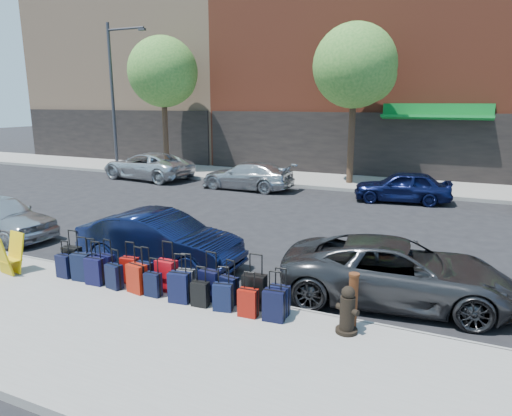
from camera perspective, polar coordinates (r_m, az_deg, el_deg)
The scene contains 39 objects.
ground at distance 13.70m, azimuth 0.47°, elevation -3.54°, with size 120.00×120.00×0.00m, color black.
sidewalk_near at distance 8.56m, azimuth -18.02°, elevation -14.35°, with size 60.00×4.00×0.15m, color gray.
sidewalk_far at distance 22.96m, azimuth 10.63°, elevation 3.25°, with size 60.00×4.00×0.15m, color gray.
curb_near at distance 9.98m, azimuth -10.15°, elevation -9.82°, with size 60.00×0.08×0.15m, color gray.
curb_far at distance 21.03m, azimuth 9.30°, elevation 2.40°, with size 60.00×0.08×0.15m, color gray.
building_left at distance 37.01m, azimuth -11.66°, elevation 19.18°, with size 15.00×12.12×16.00m.
tree_left at distance 26.35m, azimuth -11.30°, elevation 16.12°, with size 3.80×3.80×7.27m.
tree_center at distance 22.05m, azimuth 12.60°, elevation 16.69°, with size 3.80×3.80×7.27m.
streetlight at distance 27.58m, azimuth -17.24°, elevation 14.09°, with size 2.59×0.18×8.00m.
suitcase_front_0 at distance 11.13m, azimuth -21.97°, elevation -6.03°, with size 0.42×0.24×0.99m.
suitcase_front_1 at distance 10.78m, azimuth -19.95°, elevation -6.70°, with size 0.38×0.24×0.87m.
suitcase_front_2 at distance 10.56m, azimuth -18.17°, elevation -6.94°, with size 0.38×0.24×0.88m.
suitcase_front_3 at distance 10.18m, azimuth -15.51°, elevation -7.48°, with size 0.39×0.24×0.90m.
suitcase_front_4 at distance 9.90m, azimuth -13.79°, elevation -8.06°, with size 0.36×0.20×0.86m.
suitcase_front_5 at distance 9.59m, azimuth -11.12°, elevation -8.27°, with size 0.44×0.25×1.04m.
suitcase_front_6 at distance 9.33m, azimuth -8.77°, elevation -9.15°, with size 0.38×0.26×0.86m.
suitcase_front_7 at distance 9.05m, azimuth -5.78°, elevation -9.55°, with size 0.42×0.25×0.97m.
suitcase_front_8 at distance 8.89m, azimuth -3.41°, elevation -10.17°, with size 0.39×0.27×0.86m.
suitcase_front_9 at distance 8.67m, azimuth -0.20°, elevation -10.34°, with size 0.44×0.25×1.05m.
suitcase_front_10 at distance 8.45m, azimuth 2.93°, elevation -11.42°, with size 0.37×0.20×0.88m.
suitcase_back_0 at distance 10.96m, azimuth -22.82°, elevation -6.70°, with size 0.35×0.21×0.83m.
suitcase_back_1 at distance 10.64m, azimuth -20.97°, elevation -6.88°, with size 0.43×0.28×0.96m.
suitcase_back_2 at distance 10.31m, azimuth -19.47°, elevation -7.44°, with size 0.40×0.25×0.94m.
suitcase_back_3 at distance 9.98m, azimuth -17.31°, elevation -8.15°, with size 0.38×0.26×0.84m.
suitcase_back_4 at distance 9.64m, azimuth -14.67°, elevation -8.50°, with size 0.43×0.30×0.95m.
suitcase_back_5 at distance 9.41m, azimuth -12.74°, elevation -9.29°, with size 0.33×0.19×0.78m.
suitcase_back_6 at distance 9.03m, azimuth -9.55°, elevation -9.74°, with size 0.43×0.28×0.96m.
suitcase_back_7 at distance 8.83m, azimuth -6.99°, elevation -10.60°, with size 0.34×0.21×0.78m.
suitcase_back_8 at distance 8.61m, azimuth -4.16°, elevation -11.03°, with size 0.39×0.27×0.84m.
suitcase_back_9 at distance 8.38m, azimuth -1.00°, elevation -11.74°, with size 0.36×0.22×0.83m.
suitcase_back_10 at distance 8.22m, azimuth 2.26°, elevation -12.07°, with size 0.40×0.26×0.91m.
fire_hydrant at distance 7.93m, azimuth 11.35°, elevation -12.55°, with size 0.42×0.37×0.83m.
bollard at distance 8.07m, azimuth 12.03°, elevation -11.14°, with size 0.18×0.18×0.98m.
display_rack at distance 11.66m, azimuth -28.55°, elevation -5.12°, with size 0.59×0.63×0.91m.
car_near_1 at distance 11.28m, azimuth -11.86°, elevation -3.98°, with size 1.41×4.06×1.34m, color #0C1435.
car_near_2 at distance 9.60m, azimuth 17.25°, elevation -7.60°, with size 2.09×4.54×1.26m, color #37373A.
car_far_0 at distance 24.39m, azimuth -13.42°, elevation 5.15°, with size 2.30×4.98×1.38m, color silver.
car_far_1 at distance 20.93m, azimuth -1.09°, elevation 4.06°, with size 1.76×4.33×1.26m, color silver.
car_far_2 at distance 19.10m, azimuth 17.82°, elevation 2.56°, with size 1.50×3.72×1.27m, color #0D133B.
Camera 1 is at (5.30, -12.00, 3.94)m, focal length 32.00 mm.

